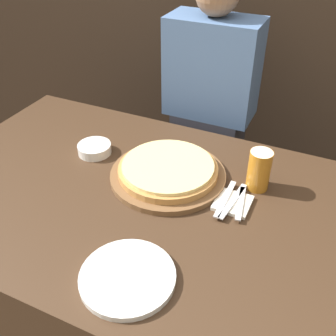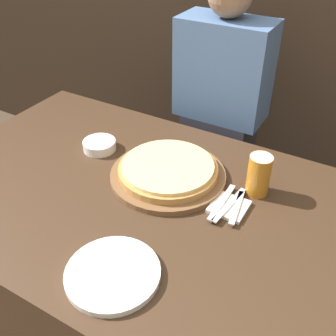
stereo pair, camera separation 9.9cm
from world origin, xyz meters
name	(u,v)px [view 2 (the right image)]	position (x,y,z in m)	size (l,w,h in m)	color
ground_plane	(146,320)	(0.00, 0.00, 0.00)	(12.00, 12.00, 0.00)	#473828
dining_table	(143,266)	(0.00, 0.00, 0.35)	(1.53, 0.95, 0.71)	#3D2819
pizza_on_board	(168,171)	(0.04, 0.13, 0.73)	(0.40, 0.40, 0.06)	brown
beer_glass	(259,174)	(0.33, 0.20, 0.78)	(0.07, 0.07, 0.14)	#B7701E
dinner_plate	(113,273)	(0.12, -0.31, 0.71)	(0.25, 0.25, 0.02)	silver
side_bowl	(100,145)	(-0.28, 0.15, 0.72)	(0.12, 0.12, 0.04)	silver
napkin_stack	(229,207)	(0.28, 0.08, 0.71)	(0.11, 0.11, 0.01)	silver
fork	(222,202)	(0.26, 0.08, 0.72)	(0.02, 0.19, 0.00)	silver
dinner_knife	(229,205)	(0.28, 0.08, 0.72)	(0.04, 0.19, 0.00)	silver
spoon	(237,207)	(0.31, 0.08, 0.72)	(0.05, 0.16, 0.00)	silver
diner_person	(219,127)	(-0.01, 0.67, 0.62)	(0.38, 0.20, 1.28)	#33333D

